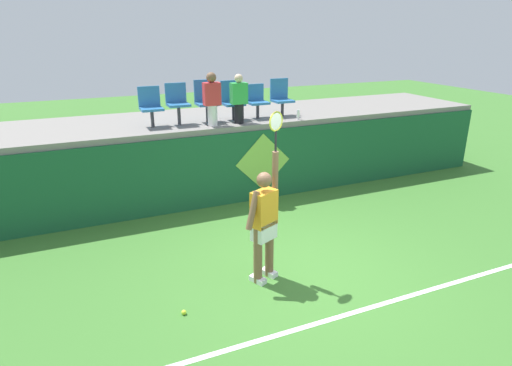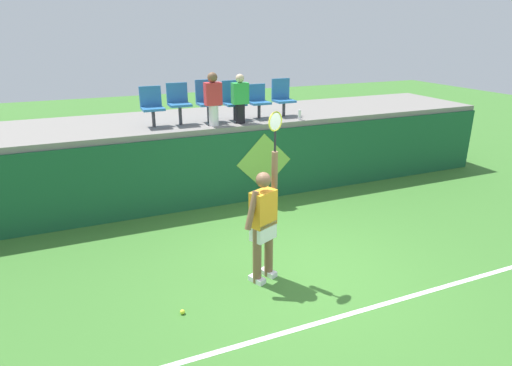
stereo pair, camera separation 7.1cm
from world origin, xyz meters
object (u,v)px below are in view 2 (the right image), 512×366
(stadium_chair_0, at_px, (152,105))
(stadium_chair_5, at_px, (282,96))
(spectator_0, at_px, (213,98))
(tennis_player, at_px, (263,221))
(stadium_chair_3, at_px, (233,99))
(stadium_chair_2, at_px, (207,99))
(water_bottle, at_px, (299,115))
(stadium_chair_4, at_px, (258,100))
(stadium_chair_1, at_px, (179,101))
(tennis_ball, at_px, (182,312))
(spectator_1, at_px, (240,98))

(stadium_chair_0, height_order, stadium_chair_5, stadium_chair_5)
(stadium_chair_0, distance_m, spectator_0, 1.25)
(tennis_player, relative_size, stadium_chair_3, 2.99)
(stadium_chair_0, height_order, stadium_chair_2, stadium_chair_2)
(water_bottle, xyz_separation_m, stadium_chair_2, (-1.92, 0.59, 0.38))
(stadium_chair_2, xyz_separation_m, stadium_chair_4, (1.17, -0.01, -0.08))
(stadium_chair_1, distance_m, spectator_0, 0.75)
(tennis_ball, distance_m, stadium_chair_4, 5.41)
(stadium_chair_4, bearing_deg, water_bottle, -37.78)
(stadium_chair_2, bearing_deg, stadium_chair_3, 0.05)
(stadium_chair_4, bearing_deg, stadium_chair_0, 179.90)
(tennis_ball, bearing_deg, stadium_chair_2, 68.04)
(water_bottle, distance_m, stadium_chair_3, 1.49)
(stadium_chair_4, relative_size, spectator_0, 0.68)
(spectator_1, bearing_deg, tennis_ball, -121.32)
(tennis_player, xyz_separation_m, stadium_chair_3, (0.92, 3.75, 1.16))
(stadium_chair_4, xyz_separation_m, spectator_1, (-0.58, -0.40, 0.12))
(tennis_player, height_order, stadium_chair_3, tennis_player)
(water_bottle, xyz_separation_m, stadium_chair_1, (-2.54, 0.58, 0.38))
(stadium_chair_0, relative_size, stadium_chair_5, 0.97)
(tennis_player, relative_size, tennis_ball, 38.24)
(tennis_ball, xyz_separation_m, spectator_0, (1.67, 3.70, 2.21))
(stadium_chair_4, distance_m, spectator_0, 1.26)
(tennis_player, relative_size, stadium_chair_4, 3.42)
(stadium_chair_1, distance_m, stadium_chair_2, 0.62)
(stadium_chair_0, height_order, spectator_1, spectator_1)
(stadium_chair_5, relative_size, spectator_1, 0.81)
(tennis_player, distance_m, stadium_chair_4, 4.18)
(tennis_player, distance_m, stadium_chair_5, 4.45)
(stadium_chair_2, bearing_deg, spectator_1, -34.69)
(tennis_ball, relative_size, stadium_chair_4, 0.09)
(tennis_player, distance_m, stadium_chair_2, 3.94)
(water_bottle, relative_size, stadium_chair_4, 0.30)
(tennis_ball, height_order, spectator_1, spectator_1)
(stadium_chair_3, xyz_separation_m, spectator_1, (0.00, -0.41, 0.08))
(stadium_chair_3, xyz_separation_m, stadium_chair_5, (1.20, -0.00, -0.01))
(tennis_player, relative_size, stadium_chair_1, 2.98)
(stadium_chair_2, bearing_deg, water_bottle, -17.09)
(stadium_chair_2, xyz_separation_m, stadium_chair_3, (0.60, 0.00, -0.04))
(tennis_player, height_order, water_bottle, tennis_player)
(tennis_player, bearing_deg, stadium_chair_3, 76.19)
(tennis_ball, relative_size, water_bottle, 0.30)
(stadium_chair_1, bearing_deg, spectator_0, -34.53)
(stadium_chair_0, distance_m, stadium_chair_4, 2.35)
(stadium_chair_0, height_order, stadium_chair_4, stadium_chair_0)
(stadium_chair_4, distance_m, stadium_chair_5, 0.62)
(spectator_1, bearing_deg, stadium_chair_4, 34.92)
(stadium_chair_5, bearing_deg, water_bottle, -77.36)
(tennis_player, height_order, stadium_chair_5, tennis_player)
(stadium_chair_2, height_order, spectator_0, spectator_0)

